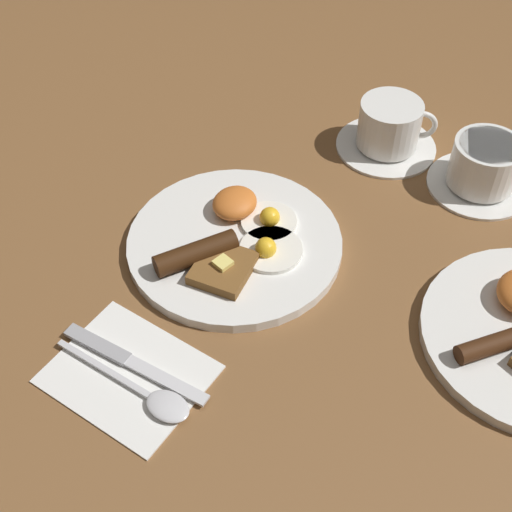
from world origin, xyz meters
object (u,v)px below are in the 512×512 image
(teacup_far, at_px, (484,167))
(knife, at_px, (127,360))
(breakfast_plate_near, at_px, (235,242))
(spoon, at_px, (154,398))
(teacup_near, at_px, (389,129))

(teacup_far, xyz_separation_m, knife, (0.51, -0.22, -0.03))
(breakfast_plate_near, distance_m, spoon, 0.25)
(teacup_near, xyz_separation_m, spoon, (0.54, -0.01, -0.03))
(breakfast_plate_near, distance_m, knife, 0.22)
(teacup_far, distance_m, knife, 0.56)
(breakfast_plate_near, distance_m, teacup_far, 0.37)
(breakfast_plate_near, relative_size, knife, 1.45)
(teacup_far, relative_size, knife, 0.76)
(teacup_near, height_order, knife, teacup_near)
(teacup_far, bearing_deg, knife, -23.53)
(breakfast_plate_near, xyz_separation_m, knife, (0.22, 0.00, -0.00))
(breakfast_plate_near, height_order, knife, breakfast_plate_near)
(breakfast_plate_near, bearing_deg, teacup_near, 166.28)
(teacup_near, relative_size, spoon, 0.82)
(knife, bearing_deg, teacup_near, 78.86)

